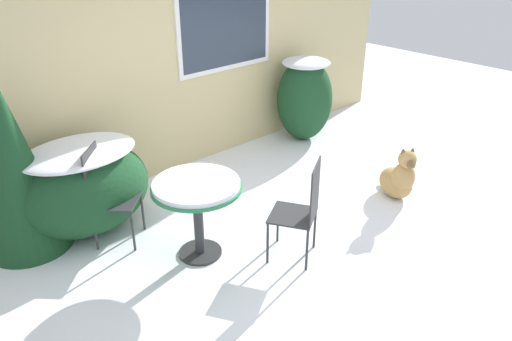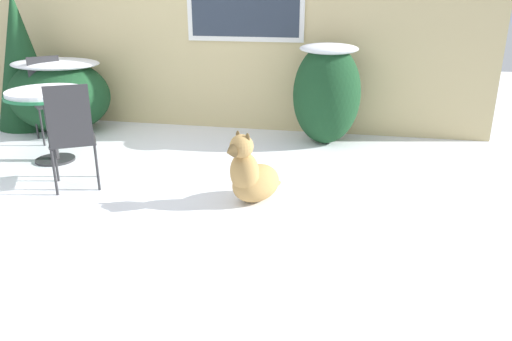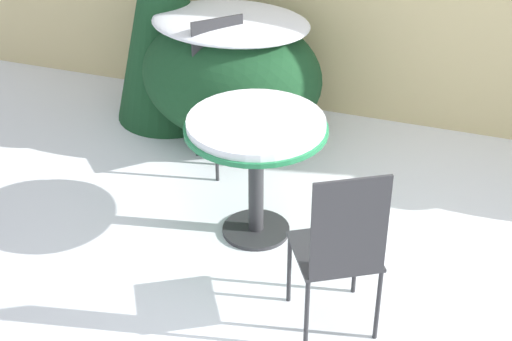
{
  "view_description": "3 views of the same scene",
  "coord_description": "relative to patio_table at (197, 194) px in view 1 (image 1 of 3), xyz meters",
  "views": [
    {
      "loc": [
        -3.18,
        -2.86,
        2.92
      ],
      "look_at": [
        0.0,
        0.6,
        0.55
      ],
      "focal_mm": 35.0,
      "sensor_mm": 36.0,
      "label": 1
    },
    {
      "loc": [
        2.33,
        -4.22,
        1.81
      ],
      "look_at": [
        1.51,
        -0.18,
        0.28
      ],
      "focal_mm": 35.0,
      "sensor_mm": 36.0,
      "label": 2
    },
    {
      "loc": [
        0.41,
        -3.29,
        2.9
      ],
      "look_at": [
        -0.88,
        0.45,
        0.45
      ],
      "focal_mm": 55.0,
      "sensor_mm": 36.0,
      "label": 3
    }
  ],
  "objects": [
    {
      "name": "house_wall",
      "position": [
        0.95,
        1.75,
        0.75
      ],
      "size": [
        8.0,
        0.1,
        2.74
      ],
      "color": "#D1BC84",
      "rests_on": "ground_plane"
    },
    {
      "name": "ground_plane",
      "position": [
        0.88,
        -0.45,
        -0.66
      ],
      "size": [
        16.0,
        16.0,
        0.0
      ],
      "primitive_type": "plane",
      "color": "white"
    },
    {
      "name": "dog",
      "position": [
        2.36,
        -0.67,
        -0.42
      ],
      "size": [
        0.55,
        0.65,
        0.67
      ],
      "rotation": [
        0.0,
        0.0,
        -0.54
      ],
      "color": "tan",
      "rests_on": "ground_plane"
    },
    {
      "name": "shrub_left",
      "position": [
        -0.58,
        1.13,
        -0.15
      ],
      "size": [
        1.35,
        1.03,
        0.95
      ],
      "color": "#194223",
      "rests_on": "ground_plane"
    },
    {
      "name": "shrub_middle",
      "position": [
        2.87,
        1.28,
        -0.03
      ],
      "size": [
        0.8,
        0.79,
        1.2
      ],
      "color": "#194223",
      "rests_on": "ground_plane"
    },
    {
      "name": "evergreen_bush",
      "position": [
        -1.16,
        1.27,
        0.23
      ],
      "size": [
        0.82,
        0.82,
        1.78
      ],
      "color": "#194223",
      "rests_on": "ground_plane"
    },
    {
      "name": "patio_table",
      "position": [
        0.0,
        0.0,
        0.0
      ],
      "size": [
        0.84,
        0.84,
        0.79
      ],
      "color": "#2D2D30",
      "rests_on": "ground_plane"
    },
    {
      "name": "patio_chair_far_side",
      "position": [
        0.68,
        -0.69,
        -0.12
      ],
      "size": [
        0.56,
        0.56,
        1.01
      ],
      "rotation": [
        0.0,
        0.0,
        3.67
      ],
      "color": "#2D2D30",
      "rests_on": "ground_plane"
    },
    {
      "name": "patio_chair_near_table",
      "position": [
        -0.5,
        0.8,
        -0.12
      ],
      "size": [
        0.58,
        0.58,
        1.01
      ],
      "rotation": [
        0.0,
        0.0,
        0.78
      ],
      "color": "#2D2D30",
      "rests_on": "ground_plane"
    }
  ]
}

